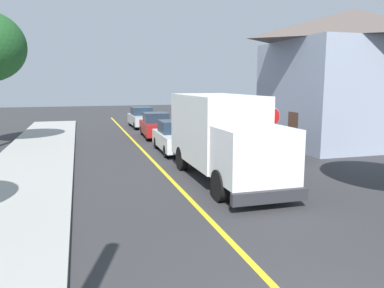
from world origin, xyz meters
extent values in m
cube|color=gold|center=(0.00, 10.00, 0.00)|extent=(0.16, 56.00, 0.01)
cube|color=silver|center=(1.89, 10.69, 1.90)|extent=(2.41, 5.01, 2.60)
cube|color=white|center=(1.90, 7.19, 1.45)|extent=(2.28, 2.01, 1.70)
cube|color=#1E2D3D|center=(1.91, 6.29, 1.82)|extent=(2.04, 0.09, 0.75)
cube|color=#2D2D33|center=(1.91, 6.11, 0.42)|extent=(2.40, 0.21, 0.36)
cylinder|color=black|center=(2.95, 7.39, 0.50)|extent=(0.30, 1.00, 1.00)
cylinder|color=black|center=(0.85, 7.39, 0.50)|extent=(0.30, 1.00, 1.00)
cylinder|color=black|center=(2.94, 11.94, 0.50)|extent=(0.30, 1.00, 1.00)
cylinder|color=black|center=(0.84, 11.94, 0.50)|extent=(0.30, 1.00, 1.00)
cube|color=silver|center=(1.61, 16.13, 0.65)|extent=(1.91, 4.44, 0.76)
cube|color=#1E2D3D|center=(1.61, 16.28, 1.35)|extent=(1.63, 1.84, 0.64)
cylinder|color=black|center=(2.37, 14.70, 0.32)|extent=(0.24, 0.65, 0.64)
cylinder|color=black|center=(0.79, 14.74, 0.32)|extent=(0.24, 0.65, 0.64)
cylinder|color=black|center=(2.43, 17.52, 0.32)|extent=(0.24, 0.65, 0.64)
cylinder|color=black|center=(0.86, 17.56, 0.32)|extent=(0.24, 0.65, 0.64)
cube|color=maroon|center=(1.71, 21.95, 0.65)|extent=(2.00, 4.48, 0.76)
cube|color=#1E2D3D|center=(1.71, 22.10, 1.35)|extent=(1.66, 1.87, 0.64)
cylinder|color=black|center=(2.43, 20.51, 0.32)|extent=(0.25, 0.65, 0.64)
cylinder|color=black|center=(0.86, 20.58, 0.32)|extent=(0.25, 0.65, 0.64)
cylinder|color=black|center=(2.56, 23.32, 0.32)|extent=(0.25, 0.65, 0.64)
cylinder|color=black|center=(0.98, 23.39, 0.32)|extent=(0.25, 0.65, 0.64)
cube|color=#B7B7BC|center=(1.73, 28.16, 0.65)|extent=(1.87, 4.43, 0.76)
cube|color=#1E2D3D|center=(1.72, 28.31, 1.35)|extent=(1.61, 1.82, 0.64)
cylinder|color=black|center=(2.54, 26.76, 0.32)|extent=(0.23, 0.64, 0.64)
cylinder|color=black|center=(0.96, 26.74, 0.32)|extent=(0.23, 0.64, 0.64)
cylinder|color=black|center=(2.49, 29.58, 0.32)|extent=(0.23, 0.64, 0.64)
cylinder|color=black|center=(0.91, 29.55, 0.32)|extent=(0.23, 0.64, 0.64)
cube|color=#B7B7BC|center=(5.20, 13.89, 0.65)|extent=(2.01, 4.48, 0.76)
cube|color=#1E2D3D|center=(5.19, 13.74, 1.35)|extent=(1.67, 1.87, 0.64)
cylinder|color=black|center=(4.48, 15.33, 0.32)|extent=(0.25, 0.65, 0.64)
cylinder|color=black|center=(6.06, 15.26, 0.32)|extent=(0.25, 0.65, 0.64)
cylinder|color=black|center=(4.34, 12.52, 0.32)|extent=(0.25, 0.65, 0.64)
cylinder|color=black|center=(5.92, 12.45, 0.32)|extent=(0.25, 0.65, 0.64)
cylinder|color=gray|center=(4.57, 11.13, 1.10)|extent=(0.08, 0.08, 2.20)
cylinder|color=red|center=(4.57, 11.16, 2.25)|extent=(0.76, 0.03, 0.76)
cylinder|color=white|center=(4.57, 11.18, 2.25)|extent=(0.80, 0.02, 0.80)
cube|color=#939EB2|center=(12.26, 15.86, 3.00)|extent=(8.79, 7.16, 6.00)
pyramid|color=#564C47|center=(12.26, 15.86, 6.94)|extent=(9.66, 7.87, 1.89)
cube|color=brown|center=(7.91, 14.86, 1.05)|extent=(0.10, 1.00, 2.10)
camera|label=1|loc=(-3.26, -3.45, 3.66)|focal=35.84mm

